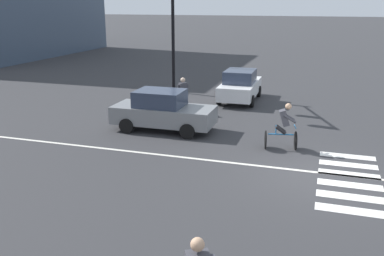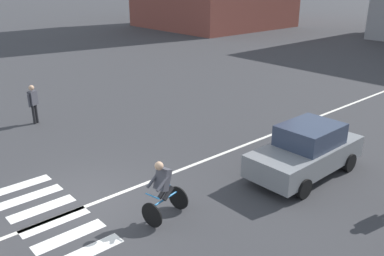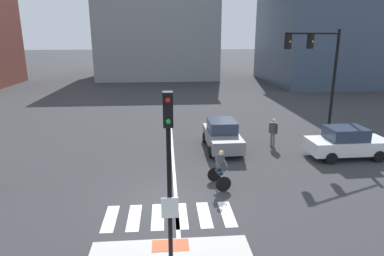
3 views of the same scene
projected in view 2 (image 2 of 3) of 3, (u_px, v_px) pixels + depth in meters
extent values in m
plane|color=#333335|center=(84.00, 202.00, 11.40)|extent=(300.00, 300.00, 0.00)
cube|color=silver|center=(20.00, 186.00, 12.23)|extent=(0.44, 1.80, 0.01)
cube|color=silver|center=(30.00, 197.00, 11.65)|extent=(0.44, 1.80, 0.01)
cube|color=silver|center=(42.00, 208.00, 11.06)|extent=(0.44, 1.80, 0.01)
cube|color=silver|center=(55.00, 221.00, 10.48)|extent=(0.44, 1.80, 0.01)
cube|color=silver|center=(69.00, 236.00, 9.89)|extent=(0.44, 1.80, 0.01)
cube|color=silver|center=(85.00, 253.00, 9.31)|extent=(0.44, 1.80, 0.01)
cube|color=silver|center=(301.00, 123.00, 17.36)|extent=(0.14, 28.00, 0.01)
cube|color=slate|center=(305.00, 155.00, 12.73)|extent=(1.74, 4.12, 0.70)
cube|color=#2D384C|center=(310.00, 134.00, 12.59)|extent=(1.50, 1.92, 0.64)
cylinder|color=black|center=(304.00, 189.00, 11.49)|extent=(0.19, 0.60, 0.60)
cylinder|color=black|center=(258.00, 169.00, 12.65)|extent=(0.19, 0.60, 0.60)
cylinder|color=black|center=(349.00, 162.00, 13.07)|extent=(0.19, 0.60, 0.60)
cylinder|color=black|center=(305.00, 147.00, 14.23)|extent=(0.19, 0.60, 0.60)
cylinder|color=black|center=(152.00, 215.00, 10.16)|extent=(0.65, 0.17, 0.66)
cylinder|color=black|center=(178.00, 198.00, 10.95)|extent=(0.65, 0.17, 0.66)
cylinder|color=#2370AD|center=(165.00, 199.00, 10.48)|extent=(0.23, 0.88, 0.05)
cylinder|color=#2370AD|center=(170.00, 190.00, 10.55)|extent=(0.04, 0.04, 0.30)
cylinder|color=#2370AD|center=(152.00, 196.00, 10.02)|extent=(0.44, 0.12, 0.04)
cylinder|color=black|center=(168.00, 193.00, 10.38)|extent=(0.20, 0.41, 0.33)
cylinder|color=black|center=(163.00, 191.00, 10.47)|extent=(0.20, 0.41, 0.33)
cube|color=#3F3F47|center=(163.00, 179.00, 10.20)|extent=(0.41, 0.44, 0.60)
sphere|color=tan|center=(159.00, 166.00, 9.96)|extent=(0.22, 0.22, 0.22)
cylinder|color=#3F3F47|center=(163.00, 184.00, 9.98)|extent=(0.17, 0.46, 0.31)
cylinder|color=#3F3F47|center=(153.00, 180.00, 10.16)|extent=(0.17, 0.46, 0.31)
cylinder|color=black|center=(36.00, 114.00, 17.29)|extent=(0.12, 0.12, 0.82)
cylinder|color=black|center=(34.00, 115.00, 17.15)|extent=(0.12, 0.12, 0.82)
cube|color=#3F3F47|center=(33.00, 98.00, 16.97)|extent=(0.36, 0.42, 0.60)
cylinder|color=#3F3F47|center=(37.00, 98.00, 17.19)|extent=(0.09, 0.09, 0.56)
cylinder|color=#3F3F47|center=(29.00, 101.00, 16.79)|extent=(0.09, 0.09, 0.56)
sphere|color=tan|center=(31.00, 88.00, 16.81)|extent=(0.22, 0.22, 0.22)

